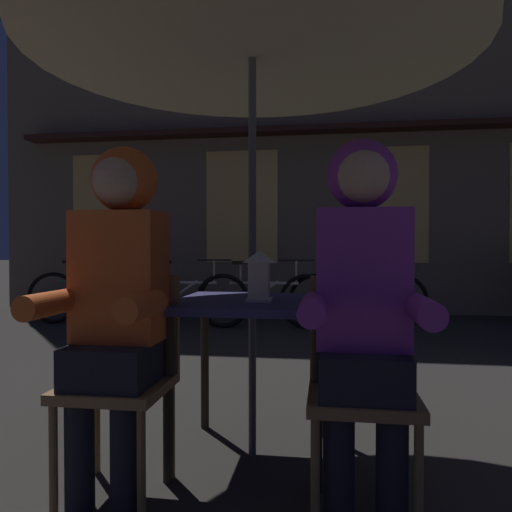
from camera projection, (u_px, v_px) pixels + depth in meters
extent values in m
plane|color=#2D2B28|center=(252.00, 455.00, 2.31)|extent=(60.00, 60.00, 0.00)
cube|color=navy|center=(252.00, 303.00, 2.30)|extent=(0.72, 0.72, 0.04)
cylinder|color=#2D2319|center=(168.00, 399.00, 2.04)|extent=(0.04, 0.04, 0.70)
cylinder|color=#2D2319|center=(317.00, 406.00, 1.96)|extent=(0.04, 0.04, 0.70)
cylinder|color=#2D2319|center=(205.00, 363.00, 2.66)|extent=(0.04, 0.04, 0.70)
cylinder|color=#2D2319|center=(319.00, 368.00, 2.57)|extent=(0.04, 0.04, 0.70)
cylinder|color=#4C4C51|center=(252.00, 218.00, 2.29)|extent=(0.04, 0.04, 2.25)
cone|color=tan|center=(252.00, 17.00, 2.27)|extent=(2.10, 2.10, 0.38)
cube|color=white|center=(259.00, 300.00, 2.22)|extent=(0.11, 0.11, 0.02)
cube|color=white|center=(259.00, 280.00, 2.22)|extent=(0.09, 0.09, 0.16)
pyramid|color=white|center=(259.00, 257.00, 2.21)|extent=(0.11, 0.11, 0.06)
cube|color=olive|center=(116.00, 387.00, 1.94)|extent=(0.40, 0.40, 0.04)
cylinder|color=olive|center=(141.00, 465.00, 1.75)|extent=(0.03, 0.03, 0.41)
cylinder|color=olive|center=(53.00, 459.00, 1.80)|extent=(0.03, 0.03, 0.41)
cylinder|color=olive|center=(171.00, 430.00, 2.09)|extent=(0.03, 0.03, 0.41)
cylinder|color=olive|center=(96.00, 426.00, 2.14)|extent=(0.03, 0.03, 0.41)
cube|color=olive|center=(134.00, 322.00, 2.12)|extent=(0.40, 0.03, 0.42)
cube|color=olive|center=(363.00, 398.00, 1.80)|extent=(0.40, 0.40, 0.04)
cylinder|color=olive|center=(419.00, 484.00, 1.61)|extent=(0.03, 0.03, 0.41)
cylinder|color=olive|center=(315.00, 477.00, 1.66)|extent=(0.03, 0.03, 0.41)
cylinder|color=olive|center=(403.00, 443.00, 1.95)|extent=(0.03, 0.03, 0.41)
cylinder|color=olive|center=(317.00, 438.00, 2.00)|extent=(0.03, 0.03, 0.41)
cube|color=olive|center=(360.00, 328.00, 1.98)|extent=(0.40, 0.03, 0.42)
cylinder|color=black|center=(125.00, 453.00, 1.81)|extent=(0.11, 0.11, 0.45)
cylinder|color=black|center=(80.00, 450.00, 1.83)|extent=(0.11, 0.11, 0.45)
cube|color=black|center=(116.00, 362.00, 1.94)|extent=(0.32, 0.36, 0.16)
cube|color=#E05B23|center=(120.00, 276.00, 1.97)|extent=(0.34, 0.22, 0.52)
cylinder|color=#E05B23|center=(142.00, 306.00, 1.73)|extent=(0.09, 0.30, 0.09)
cylinder|color=#E05B23|center=(48.00, 304.00, 1.78)|extent=(0.09, 0.30, 0.09)
sphere|color=tan|center=(119.00, 181.00, 1.96)|extent=(0.21, 0.21, 0.21)
sphere|color=#E05B23|center=(125.00, 180.00, 2.01)|extent=(0.27, 0.27, 0.27)
cylinder|color=black|center=(392.00, 470.00, 1.67)|extent=(0.11, 0.11, 0.45)
cylinder|color=black|center=(339.00, 467.00, 1.69)|extent=(0.11, 0.11, 0.45)
cube|color=black|center=(363.00, 371.00, 1.80)|extent=(0.32, 0.36, 0.16)
cube|color=purple|center=(362.00, 278.00, 1.83)|extent=(0.34, 0.22, 0.52)
cylinder|color=purple|center=(424.00, 311.00, 1.59)|extent=(0.09, 0.30, 0.09)
cylinder|color=purple|center=(312.00, 309.00, 1.64)|extent=(0.09, 0.30, 0.09)
sphere|color=tan|center=(363.00, 176.00, 1.82)|extent=(0.21, 0.21, 0.21)
sphere|color=purple|center=(362.00, 175.00, 1.87)|extent=(0.27, 0.27, 0.27)
cube|color=#6B5B4C|center=(315.00, 111.00, 7.57)|extent=(10.00, 0.60, 6.20)
cube|color=#E0B260|center=(106.00, 208.00, 7.77)|extent=(1.10, 0.02, 1.70)
cube|color=#E0B260|center=(242.00, 207.00, 7.45)|extent=(1.10, 0.02, 1.70)
cube|color=#E0B260|center=(390.00, 205.00, 7.14)|extent=(1.10, 0.02, 1.70)
cube|color=#331914|center=(314.00, 130.00, 7.14)|extent=(9.00, 0.36, 0.08)
torus|color=black|center=(134.00, 297.00, 6.32)|extent=(0.66, 0.18, 0.66)
torus|color=black|center=(53.00, 298.00, 6.26)|extent=(0.66, 0.18, 0.66)
cylinder|color=#236B3D|center=(94.00, 281.00, 6.28)|extent=(0.83, 0.21, 0.04)
cylinder|color=#236B3D|center=(84.00, 295.00, 6.28)|extent=(0.60, 0.16, 0.44)
cylinder|color=#236B3D|center=(71.00, 272.00, 6.26)|extent=(0.02, 0.02, 0.24)
cube|color=black|center=(71.00, 262.00, 6.26)|extent=(0.21, 0.12, 0.04)
cylinder|color=#236B3D|center=(124.00, 270.00, 6.30)|extent=(0.02, 0.02, 0.28)
cylinder|color=black|center=(124.00, 259.00, 6.30)|extent=(0.44, 0.11, 0.02)
torus|color=black|center=(224.00, 301.00, 5.92)|extent=(0.66, 0.11, 0.66)
torus|color=black|center=(146.00, 299.00, 6.15)|extent=(0.66, 0.11, 0.66)
cylinder|color=#ADA89E|center=(184.00, 282.00, 6.03)|extent=(0.84, 0.11, 0.04)
cylinder|color=#ADA89E|center=(175.00, 297.00, 6.06)|extent=(0.61, 0.09, 0.44)
cylinder|color=#ADA89E|center=(163.00, 273.00, 6.09)|extent=(0.02, 0.02, 0.24)
cube|color=black|center=(163.00, 262.00, 6.09)|extent=(0.21, 0.10, 0.04)
cylinder|color=#ADA89E|center=(214.00, 272.00, 5.94)|extent=(0.02, 0.02, 0.28)
cylinder|color=black|center=(214.00, 260.00, 5.93)|extent=(0.44, 0.06, 0.02)
torus|color=black|center=(306.00, 301.00, 5.86)|extent=(0.66, 0.09, 0.66)
torus|color=black|center=(222.00, 301.00, 5.94)|extent=(0.66, 0.09, 0.66)
cylinder|color=#ADA89E|center=(264.00, 283.00, 5.90)|extent=(0.84, 0.09, 0.04)
cylinder|color=#ADA89E|center=(254.00, 298.00, 5.91)|extent=(0.61, 0.07, 0.44)
cylinder|color=#ADA89E|center=(241.00, 273.00, 5.92)|extent=(0.02, 0.02, 0.24)
cube|color=black|center=(241.00, 263.00, 5.92)|extent=(0.20, 0.09, 0.04)
cylinder|color=#ADA89E|center=(296.00, 272.00, 5.86)|extent=(0.02, 0.02, 0.28)
cylinder|color=black|center=(296.00, 260.00, 5.86)|extent=(0.44, 0.05, 0.02)
torus|color=black|center=(401.00, 301.00, 5.85)|extent=(0.66, 0.08, 0.66)
torus|color=black|center=(315.00, 301.00, 5.95)|extent=(0.66, 0.08, 0.66)
cylinder|color=#B78419|center=(358.00, 283.00, 5.89)|extent=(0.84, 0.08, 0.04)
cylinder|color=#B78419|center=(347.00, 298.00, 5.91)|extent=(0.61, 0.07, 0.44)
cylinder|color=#B78419|center=(334.00, 273.00, 5.92)|extent=(0.02, 0.02, 0.24)
cube|color=black|center=(334.00, 263.00, 5.92)|extent=(0.20, 0.09, 0.04)
cylinder|color=#B78419|center=(391.00, 272.00, 5.86)|extent=(0.02, 0.02, 0.28)
cylinder|color=black|center=(391.00, 260.00, 5.85)|extent=(0.44, 0.05, 0.02)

